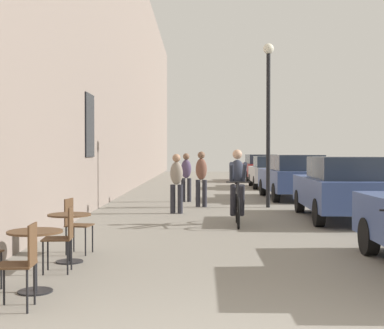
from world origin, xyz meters
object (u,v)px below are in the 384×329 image
object	(u,v)px
cafe_chair_mid_toward_wall	(63,235)
cafe_chair_mid_toward_street	(75,222)
parked_car_second	(343,187)
parked_car_fourth	(270,171)
pedestrian_near	(176,180)
cyclist_on_bicycle	(237,189)
parked_car_fifth	(260,167)
cafe_table_mid	(69,227)
pedestrian_mid	(201,176)
parked_car_third	(293,176)
pedestrian_far	(186,174)
cafe_chair_near_toward_street	(22,260)
street_lamp	(268,104)
cafe_table_near	(35,248)

from	to	relation	value
cafe_chair_mid_toward_wall	cafe_chair_mid_toward_street	bearing A→B (deg)	96.21
parked_car_second	parked_car_fourth	world-z (taller)	parked_car_second
pedestrian_near	parked_car_second	distance (m)	4.33
cyclist_on_bicycle	parked_car_fourth	distance (m)	13.53
parked_car_second	parked_car_fifth	world-z (taller)	parked_car_fifth
cafe_table_mid	pedestrian_mid	xyz separation A→B (m)	(2.02, 8.38, 0.42)
cyclist_on_bicycle	pedestrian_near	bearing A→B (deg)	123.01
pedestrian_near	parked_car_third	size ratio (longest dim) A/B	0.36
pedestrian_near	parked_car_second	world-z (taller)	pedestrian_near
cyclist_on_bicycle	pedestrian_far	distance (m)	5.97
cafe_chair_near_toward_street	pedestrian_far	xyz separation A→B (m)	(1.44, 12.57, 0.40)
cafe_chair_near_toward_street	pedestrian_near	size ratio (longest dim) A/B	0.55
cafe_chair_near_toward_street	parked_car_fourth	world-z (taller)	parked_car_fourth
street_lamp	parked_car_third	size ratio (longest dim) A/B	1.10
cafe_chair_near_toward_street	cafe_chair_mid_toward_wall	xyz separation A→B (m)	(-0.01, 1.75, 0.00)
parked_car_fourth	parked_car_fifth	size ratio (longest dim) A/B	0.96
cafe_table_mid	parked_car_third	size ratio (longest dim) A/B	0.16
cafe_table_mid	cyclist_on_bicycle	distance (m)	5.15
cafe_table_mid	parked_car_second	xyz separation A→B (m)	(5.45, 5.25, 0.28)
pedestrian_near	pedestrian_mid	world-z (taller)	pedestrian_mid
cafe_chair_near_toward_street	parked_car_third	world-z (taller)	parked_car_third
parked_car_third	cafe_chair_mid_toward_wall	bearing A→B (deg)	-113.49
cafe_chair_near_toward_street	pedestrian_near	xyz separation A→B (m)	(1.25, 9.02, 0.39)
cafe_table_near	parked_car_second	size ratio (longest dim) A/B	0.16
cafe_chair_near_toward_street	street_lamp	bearing A→B (deg)	69.82
parked_car_fifth	pedestrian_near	bearing A→B (deg)	-103.73
pedestrian_near	pedestrian_mid	xyz separation A→B (m)	(0.68, 1.80, 0.04)
cafe_chair_mid_toward_wall	pedestrian_mid	distance (m)	9.28
cyclist_on_bicycle	cafe_table_mid	bearing A→B (deg)	-123.14
cafe_table_mid	parked_car_fifth	distance (m)	24.33
cafe_table_near	parked_car_third	bearing A→B (deg)	67.99
cafe_chair_near_toward_street	cyclist_on_bicycle	size ratio (longest dim) A/B	0.51
cafe_chair_mid_toward_street	parked_car_second	bearing A→B (deg)	39.48
parked_car_second	pedestrian_far	bearing A→B (deg)	128.82
cafe_table_near	cyclist_on_bicycle	world-z (taller)	cyclist_on_bicycle
cyclist_on_bicycle	pedestrian_mid	size ratio (longest dim) A/B	1.05
cafe_chair_mid_toward_street	pedestrian_near	world-z (taller)	pedestrian_near
street_lamp	parked_car_second	distance (m)	4.05
pedestrian_far	parked_car_second	bearing A→B (deg)	-51.18
cyclist_on_bicycle	parked_car_fifth	distance (m)	19.57
cafe_chair_mid_toward_wall	cyclist_on_bicycle	distance (m)	5.71
pedestrian_near	cafe_chair_mid_toward_street	bearing A→B (deg)	-103.50
street_lamp	parked_car_third	bearing A→B (deg)	67.38
pedestrian_far	parked_car_third	xyz separation A→B (m)	(3.76, 1.17, -0.10)
cafe_chair_mid_toward_street	cafe_chair_mid_toward_wall	bearing A→B (deg)	-83.79
street_lamp	parked_car_fifth	distance (m)	15.68
cafe_chair_near_toward_street	pedestrian_near	distance (m)	9.11
pedestrian_near	pedestrian_far	bearing A→B (deg)	86.99
cafe_chair_mid_toward_wall	street_lamp	xyz separation A→B (m)	(3.94, 8.95, 2.59)
pedestrian_mid	parked_car_fourth	bearing A→B (deg)	70.32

